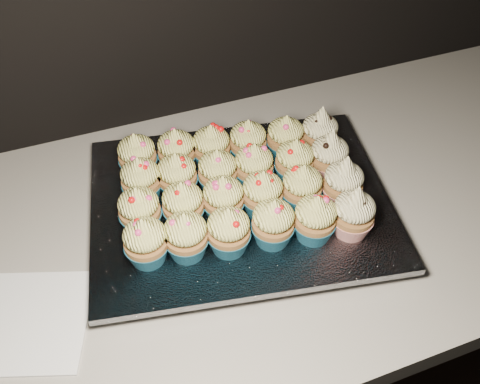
# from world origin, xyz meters

# --- Properties ---
(cabinet) EXTENTS (2.40, 0.60, 0.86)m
(cabinet) POSITION_xyz_m (0.00, 1.70, 0.43)
(cabinet) COLOR black
(cabinet) RESTS_ON ground
(worktop) EXTENTS (2.44, 0.64, 0.04)m
(worktop) POSITION_xyz_m (0.00, 1.70, 0.88)
(worktop) COLOR beige
(worktop) RESTS_ON cabinet
(napkin) EXTENTS (0.20, 0.20, 0.00)m
(napkin) POSITION_xyz_m (-0.17, 1.62, 0.90)
(napkin) COLOR white
(napkin) RESTS_ON worktop
(baking_tray) EXTENTS (0.49, 0.40, 0.02)m
(baking_tray) POSITION_xyz_m (0.17, 1.70, 0.91)
(baking_tray) COLOR black
(baking_tray) RESTS_ON worktop
(foil_lining) EXTENTS (0.53, 0.45, 0.01)m
(foil_lining) POSITION_xyz_m (0.17, 1.70, 0.93)
(foil_lining) COLOR silver
(foil_lining) RESTS_ON baking_tray
(cupcake_0) EXTENTS (0.06, 0.06, 0.08)m
(cupcake_0) POSITION_xyz_m (0.00, 1.64, 0.97)
(cupcake_0) COLOR #1A617D
(cupcake_0) RESTS_ON foil_lining
(cupcake_1) EXTENTS (0.06, 0.06, 0.08)m
(cupcake_1) POSITION_xyz_m (0.06, 1.63, 0.97)
(cupcake_1) COLOR #1A617D
(cupcake_1) RESTS_ON foil_lining
(cupcake_2) EXTENTS (0.06, 0.06, 0.08)m
(cupcake_2) POSITION_xyz_m (0.12, 1.62, 0.97)
(cupcake_2) COLOR #1A617D
(cupcake_2) RESTS_ON foil_lining
(cupcake_3) EXTENTS (0.06, 0.06, 0.08)m
(cupcake_3) POSITION_xyz_m (0.18, 1.61, 0.97)
(cupcake_3) COLOR #1A617D
(cupcake_3) RESTS_ON foil_lining
(cupcake_4) EXTENTS (0.06, 0.06, 0.08)m
(cupcake_4) POSITION_xyz_m (0.24, 1.60, 0.97)
(cupcake_4) COLOR #1A617D
(cupcake_4) RESTS_ON foil_lining
(cupcake_5) EXTENTS (0.06, 0.06, 0.10)m
(cupcake_5) POSITION_xyz_m (0.30, 1.58, 0.97)
(cupcake_5) COLOR red
(cupcake_5) RESTS_ON foil_lining
(cupcake_6) EXTENTS (0.06, 0.06, 0.08)m
(cupcake_6) POSITION_xyz_m (0.01, 1.70, 0.97)
(cupcake_6) COLOR #1A617D
(cupcake_6) RESTS_ON foil_lining
(cupcake_7) EXTENTS (0.06, 0.06, 0.08)m
(cupcake_7) POSITION_xyz_m (0.07, 1.69, 0.97)
(cupcake_7) COLOR #1A617D
(cupcake_7) RESTS_ON foil_lining
(cupcake_8) EXTENTS (0.06, 0.06, 0.08)m
(cupcake_8) POSITION_xyz_m (0.13, 1.68, 0.97)
(cupcake_8) COLOR #1A617D
(cupcake_8) RESTS_ON foil_lining
(cupcake_9) EXTENTS (0.06, 0.06, 0.08)m
(cupcake_9) POSITION_xyz_m (0.19, 1.67, 0.97)
(cupcake_9) COLOR #1A617D
(cupcake_9) RESTS_ON foil_lining
(cupcake_10) EXTENTS (0.06, 0.06, 0.08)m
(cupcake_10) POSITION_xyz_m (0.25, 1.66, 0.97)
(cupcake_10) COLOR #1A617D
(cupcake_10) RESTS_ON foil_lining
(cupcake_11) EXTENTS (0.06, 0.06, 0.10)m
(cupcake_11) POSITION_xyz_m (0.32, 1.65, 0.97)
(cupcake_11) COLOR red
(cupcake_11) RESTS_ON foil_lining
(cupcake_12) EXTENTS (0.06, 0.06, 0.08)m
(cupcake_12) POSITION_xyz_m (0.03, 1.76, 0.97)
(cupcake_12) COLOR #1A617D
(cupcake_12) RESTS_ON foil_lining
(cupcake_13) EXTENTS (0.06, 0.06, 0.08)m
(cupcake_13) POSITION_xyz_m (0.08, 1.75, 0.97)
(cupcake_13) COLOR #1A617D
(cupcake_13) RESTS_ON foil_lining
(cupcake_14) EXTENTS (0.06, 0.06, 0.08)m
(cupcake_14) POSITION_xyz_m (0.14, 1.74, 0.97)
(cupcake_14) COLOR #1A617D
(cupcake_14) RESTS_ON foil_lining
(cupcake_15) EXTENTS (0.06, 0.06, 0.08)m
(cupcake_15) POSITION_xyz_m (0.20, 1.73, 0.97)
(cupcake_15) COLOR #1A617D
(cupcake_15) RESTS_ON foil_lining
(cupcake_16) EXTENTS (0.06, 0.06, 0.08)m
(cupcake_16) POSITION_xyz_m (0.27, 1.72, 0.97)
(cupcake_16) COLOR #1A617D
(cupcake_16) RESTS_ON foil_lining
(cupcake_17) EXTENTS (0.06, 0.06, 0.10)m
(cupcake_17) POSITION_xyz_m (0.32, 1.71, 0.97)
(cupcake_17) COLOR red
(cupcake_17) RESTS_ON foil_lining
(cupcake_18) EXTENTS (0.06, 0.06, 0.08)m
(cupcake_18) POSITION_xyz_m (0.03, 1.82, 0.97)
(cupcake_18) COLOR #1A617D
(cupcake_18) RESTS_ON foil_lining
(cupcake_19) EXTENTS (0.06, 0.06, 0.08)m
(cupcake_19) POSITION_xyz_m (0.10, 1.81, 0.97)
(cupcake_19) COLOR #1A617D
(cupcake_19) RESTS_ON foil_lining
(cupcake_20) EXTENTS (0.06, 0.06, 0.08)m
(cupcake_20) POSITION_xyz_m (0.15, 1.80, 0.97)
(cupcake_20) COLOR #1A617D
(cupcake_20) RESTS_ON foil_lining
(cupcake_21) EXTENTS (0.06, 0.06, 0.08)m
(cupcake_21) POSITION_xyz_m (0.21, 1.79, 0.97)
(cupcake_21) COLOR #1A617D
(cupcake_21) RESTS_ON foil_lining
(cupcake_22) EXTENTS (0.06, 0.06, 0.08)m
(cupcake_22) POSITION_xyz_m (0.28, 1.78, 0.97)
(cupcake_22) COLOR #1A617D
(cupcake_22) RESTS_ON foil_lining
(cupcake_23) EXTENTS (0.06, 0.06, 0.10)m
(cupcake_23) POSITION_xyz_m (0.34, 1.77, 0.97)
(cupcake_23) COLOR red
(cupcake_23) RESTS_ON foil_lining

